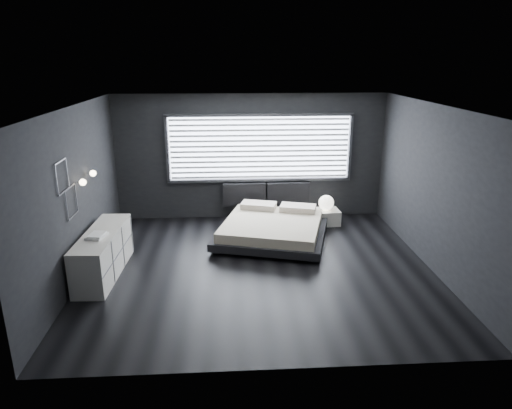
{
  "coord_description": "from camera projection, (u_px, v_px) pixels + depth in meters",
  "views": [
    {
      "loc": [
        -0.51,
        -7.28,
        3.55
      ],
      "look_at": [
        0.0,
        0.85,
        0.9
      ],
      "focal_mm": 32.0,
      "sensor_mm": 36.0,
      "label": 1
    }
  ],
  "objects": [
    {
      "name": "sconce_near",
      "position": [
        83.0,
        182.0,
        7.42
      ],
      "size": [
        0.18,
        0.11,
        0.11
      ],
      "color": "silver",
      "rests_on": "ground"
    },
    {
      "name": "bed",
      "position": [
        272.0,
        228.0,
        9.2
      ],
      "size": [
        2.55,
        2.49,
        0.54
      ],
      "color": "black",
      "rests_on": "ground"
    },
    {
      "name": "room",
      "position": [
        259.0,
        192.0,
        7.61
      ],
      "size": [
        6.04,
        6.0,
        2.8
      ],
      "color": "black",
      "rests_on": "ground"
    },
    {
      "name": "sconce_far",
      "position": [
        93.0,
        173.0,
        7.99
      ],
      "size": [
        0.18,
        0.11,
        0.11
      ],
      "color": "silver",
      "rests_on": "ground"
    },
    {
      "name": "wall_art_lower",
      "position": [
        72.0,
        202.0,
        7.15
      ],
      "size": [
        0.01,
        0.48,
        0.48
      ],
      "color": "#47474C",
      "rests_on": "ground"
    },
    {
      "name": "dresser",
      "position": [
        104.0,
        253.0,
        7.72
      ],
      "size": [
        0.61,
        1.91,
        0.76
      ],
      "color": "silver",
      "rests_on": "ground"
    },
    {
      "name": "window",
      "position": [
        260.0,
        148.0,
        10.11
      ],
      "size": [
        4.14,
        0.09,
        1.52
      ],
      "color": "white",
      "rests_on": "ground"
    },
    {
      "name": "orb_lamp",
      "position": [
        326.0,
        203.0,
        10.01
      ],
      "size": [
        0.33,
        0.33,
        0.33
      ],
      "primitive_type": "sphere",
      "color": "white",
      "rests_on": "nightstand"
    },
    {
      "name": "nightstand",
      "position": [
        326.0,
        217.0,
        10.11
      ],
      "size": [
        0.59,
        0.5,
        0.33
      ],
      "primitive_type": "cube",
      "rotation": [
        0.0,
        0.0,
        0.06
      ],
      "color": "silver",
      "rests_on": "ground"
    },
    {
      "name": "book_stack",
      "position": [
        97.0,
        236.0,
        7.38
      ],
      "size": [
        0.33,
        0.39,
        0.07
      ],
      "color": "white",
      "rests_on": "dresser"
    },
    {
      "name": "wall_art_upper",
      "position": [
        62.0,
        177.0,
        6.77
      ],
      "size": [
        0.01,
        0.48,
        0.48
      ],
      "color": "#47474C",
      "rests_on": "ground"
    },
    {
      "name": "headboard",
      "position": [
        266.0,
        194.0,
        10.39
      ],
      "size": [
        1.96,
        0.16,
        0.52
      ],
      "color": "black",
      "rests_on": "ground"
    }
  ]
}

